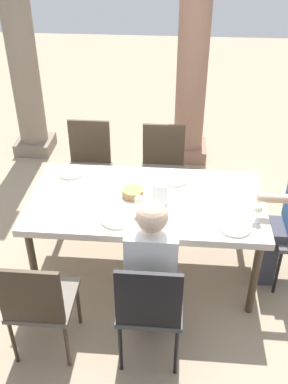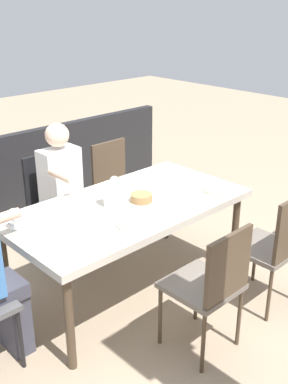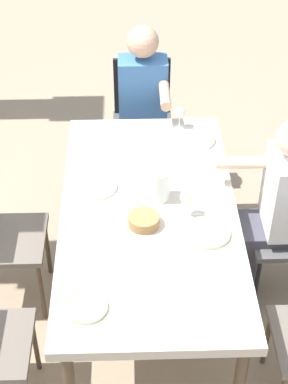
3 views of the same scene
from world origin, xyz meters
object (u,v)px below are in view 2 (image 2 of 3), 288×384
at_px(chair_mid_south, 53,199).
at_px(plate_3, 28,216).
at_px(chair_mid_north, 212,282).
at_px(chair_west_north, 276,243).
at_px(bread_basket, 141,198).
at_px(dining_table, 128,211).
at_px(plate_1, 121,186).
at_px(wine_glass_1, 114,181).
at_px(wine_glass_3, 13,214).
at_px(chair_west_south, 117,181).
at_px(water_pitcher, 111,196).
at_px(diner_man_white, 65,191).
at_px(plate_2, 133,224).
at_px(plate_0, 217,191).

bearing_deg(chair_mid_south, plate_3, 45.30).
bearing_deg(plate_3, chair_mid_north, 115.05).
relative_size(chair_west_north, bread_basket, 5.61).
height_order(dining_table, plate_1, plate_1).
bearing_deg(wine_glass_1, wine_glass_3, -1.77).
bearing_deg(chair_west_north, chair_west_south, -90.00).
height_order(chair_west_north, plate_3, chair_west_north).
xyz_separation_m(chair_west_south, wine_glass_1, (0.62, 0.71, 0.37)).
bearing_deg(bread_basket, water_pitcher, -22.31).
height_order(chair_mid_south, diner_man_white, diner_man_white).
bearing_deg(plate_3, dining_table, 154.01).
xyz_separation_m(plate_2, plate_3, (0.46, -0.62, 0.00)).
height_order(wine_glass_1, water_pitcher, water_pitcher).
bearing_deg(chair_west_north, plate_3, -43.08).
bearing_deg(dining_table, chair_west_north, 125.64).
xyz_separation_m(chair_mid_north, bread_basket, (-0.21, -0.88, 0.25)).
relative_size(chair_west_north, plate_2, 3.98).
bearing_deg(plate_1, plate_0, 128.51).
xyz_separation_m(plate_1, plate_2, (0.41, 0.60, 0.00)).
xyz_separation_m(wine_glass_1, wine_glass_3, (0.87, -0.03, -0.01)).
bearing_deg(chair_mid_south, chair_west_south, 179.96).
distance_m(chair_west_north, diner_man_white, 1.80).
distance_m(chair_west_north, bread_basket, 1.07).
bearing_deg(chair_west_south, plate_1, 53.01).
bearing_deg(wine_glass_1, plate_0, 141.33).
height_order(chair_mid_south, plate_1, chair_mid_south).
bearing_deg(water_pitcher, plate_3, -25.54).
height_order(dining_table, diner_man_white, diner_man_white).
bearing_deg(chair_west_south, dining_table, 54.30).
relative_size(chair_west_south, plate_0, 4.44).
bearing_deg(plate_1, wine_glass_1, 32.56).
distance_m(wine_glass_1, plate_3, 0.73).
xyz_separation_m(dining_table, chair_west_north, (-0.66, 0.92, -0.16)).
bearing_deg(dining_table, wine_glass_1, -100.86).
xyz_separation_m(chair_mid_south, plate_0, (-0.78, 1.23, 0.23)).
xyz_separation_m(dining_table, bread_basket, (-0.11, 0.03, 0.09)).
distance_m(chair_west_south, plate_0, 1.26).
relative_size(dining_table, plate_3, 7.90).
relative_size(dining_table, plate_2, 7.86).
bearing_deg(dining_table, water_pitcher, -28.17).
xyz_separation_m(plate_1, plate_3, (0.87, -0.03, 0.00)).
bearing_deg(diner_man_white, bread_basket, 105.79).
distance_m(plate_3, water_pitcher, 0.63).
relative_size(wine_glass_3, water_pitcher, 0.81).
distance_m(chair_mid_north, plate_2, 0.67).
height_order(plate_3, bread_basket, bread_basket).
bearing_deg(chair_mid_north, chair_west_south, -112.33).
bearing_deg(diner_man_white, plate_0, 127.34).
height_order(dining_table, wine_glass_3, wine_glass_3).
xyz_separation_m(chair_west_north, chair_west_south, (0.00, -1.83, -0.03)).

